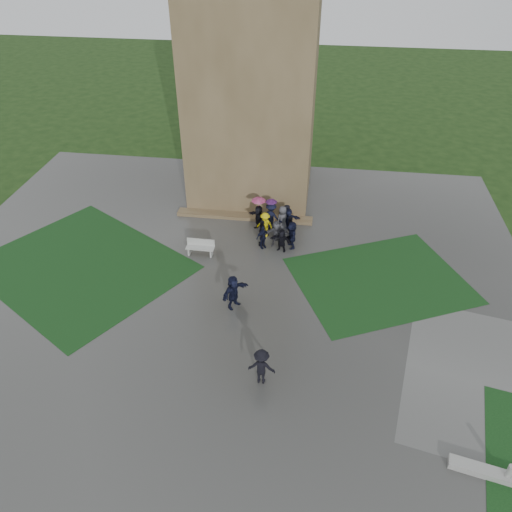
# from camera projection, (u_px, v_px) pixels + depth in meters

# --- Properties ---
(ground) EXTENTS (120.00, 120.00, 0.00)m
(ground) POSITION_uv_depth(u_px,v_px,m) (212.00, 329.00, 24.64)
(ground) COLOR black
(plaza) EXTENTS (34.00, 34.00, 0.02)m
(plaza) POSITION_uv_depth(u_px,v_px,m) (219.00, 302.00, 26.24)
(plaza) COLOR #363634
(plaza) RESTS_ON ground
(lawn_inset_left) EXTENTS (14.10, 13.46, 0.01)m
(lawn_inset_left) POSITION_uv_depth(u_px,v_px,m) (82.00, 266.00, 28.78)
(lawn_inset_left) COLOR black
(lawn_inset_left) RESTS_ON plaza
(lawn_inset_right) EXTENTS (11.12, 10.15, 0.01)m
(lawn_inset_right) POSITION_uv_depth(u_px,v_px,m) (380.00, 280.00, 27.71)
(lawn_inset_right) COLOR black
(lawn_inset_right) RESTS_ON plaza
(tower) EXTENTS (8.00, 8.00, 18.00)m
(tower) POSITION_uv_depth(u_px,v_px,m) (253.00, 60.00, 31.46)
(tower) COLOR brown
(tower) RESTS_ON ground
(tower_plinth) EXTENTS (9.00, 0.80, 0.22)m
(tower_plinth) POSITION_uv_depth(u_px,v_px,m) (244.00, 216.00, 33.09)
(tower_plinth) COLOR brown
(tower_plinth) RESTS_ON plaza
(bench) EXTENTS (1.68, 0.55, 0.97)m
(bench) POSITION_uv_depth(u_px,v_px,m) (200.00, 247.00, 29.49)
(bench) COLOR #ACADA8
(bench) RESTS_ON plaza
(visitor_cluster) EXTENTS (3.52, 3.52, 2.31)m
(visitor_cluster) POSITION_uv_depth(u_px,v_px,m) (276.00, 225.00, 30.73)
(visitor_cluster) COLOR black
(visitor_cluster) RESTS_ON plaza
(pedestrian_mid) EXTENTS (1.53, 1.82, 1.91)m
(pedestrian_mid) POSITION_uv_depth(u_px,v_px,m) (233.00, 292.00, 25.41)
(pedestrian_mid) COLOR black
(pedestrian_mid) RESTS_ON plaza
(pedestrian_near) EXTENTS (1.21, 0.66, 1.83)m
(pedestrian_near) POSITION_uv_depth(u_px,v_px,m) (261.00, 367.00, 21.40)
(pedestrian_near) COLOR black
(pedestrian_near) RESTS_ON plaza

